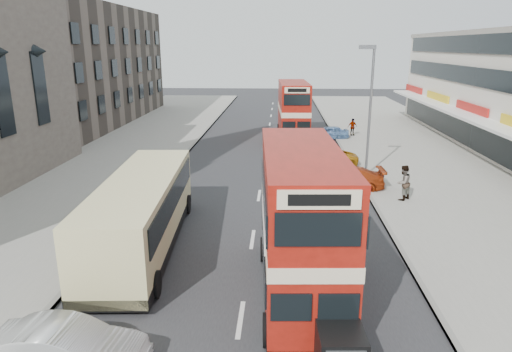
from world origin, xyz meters
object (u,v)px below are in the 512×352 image
at_px(car_left_front, 67,349).
at_px(car_right_b, 328,158).
at_px(bus_main, 301,223).
at_px(coach, 142,210).
at_px(car_right_c, 328,133).
at_px(pedestrian_near, 403,182).
at_px(bus_second, 293,111).
at_px(car_right_a, 344,179).
at_px(pedestrian_far, 352,127).
at_px(street_lamp, 369,102).
at_px(cyclist, 336,163).

distance_m(car_left_front, car_right_b, 22.97).
bearing_deg(bus_main, coach, -31.18).
relative_size(car_right_c, pedestrian_near, 1.85).
xyz_separation_m(bus_second, car_right_a, (2.58, -14.78, -1.89)).
bearing_deg(car_left_front, pedestrian_far, -18.22).
distance_m(bus_second, pedestrian_near, 17.74).
relative_size(coach, car_left_front, 2.60).
distance_m(bus_main, car_right_c, 26.78).
bearing_deg(bus_main, car_right_b, -101.93).
relative_size(bus_main, coach, 0.83).
xyz_separation_m(car_left_front, pedestrian_near, (11.90, 13.80, 0.44)).
distance_m(street_lamp, car_right_a, 5.19).
relative_size(car_right_b, car_right_c, 1.14).
bearing_deg(car_left_front, coach, 4.11).
bearing_deg(cyclist, car_right_c, 82.84).
relative_size(coach, cyclist, 5.55).
bearing_deg(pedestrian_near, bus_main, 17.34).
bearing_deg(pedestrian_far, street_lamp, -115.40).
bearing_deg(car_right_a, coach, -49.73).
bearing_deg(bus_second, car_right_b, 100.76).
height_order(car_right_a, cyclist, cyclist).
relative_size(pedestrian_near, cyclist, 1.01).
bearing_deg(bus_second, coach, 71.32).
bearing_deg(cyclist, car_right_b, 98.23).
bearing_deg(pedestrian_near, street_lamp, -117.65).
bearing_deg(coach, bus_second, 70.01).
bearing_deg(street_lamp, car_right_c, 95.14).
bearing_deg(car_right_c, bus_second, -97.41).
distance_m(street_lamp, bus_main, 15.25).
bearing_deg(car_left_front, car_right_b, -19.92).
bearing_deg(car_right_c, bus_main, -15.44).
bearing_deg(pedestrian_far, car_left_front, -130.83).
xyz_separation_m(car_left_front, pedestrian_far, (11.93, 31.89, 0.26)).
xyz_separation_m(bus_main, car_right_a, (2.99, 11.67, -1.87)).
height_order(street_lamp, pedestrian_near, street_lamp).
height_order(street_lamp, car_left_front, street_lamp).
bearing_deg(car_right_b, car_right_c, 170.73).
bearing_deg(coach, street_lamp, 41.27).
relative_size(car_right_b, cyclist, 2.14).
bearing_deg(car_right_b, pedestrian_far, 159.61).
distance_m(car_right_a, pedestrian_near, 3.52).
xyz_separation_m(car_right_a, pedestrian_far, (2.86, 16.04, 0.27)).
bearing_deg(cyclist, pedestrian_far, 72.79).
distance_m(bus_second, car_right_b, 9.82).
height_order(car_left_front, pedestrian_far, pedestrian_far).
xyz_separation_m(coach, car_right_a, (9.31, 8.33, -0.96)).
bearing_deg(car_right_c, car_right_b, -13.62).
relative_size(street_lamp, pedestrian_near, 4.24).
bearing_deg(pedestrian_near, car_left_front, 7.76).
bearing_deg(bus_second, pedestrian_far, -169.47).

